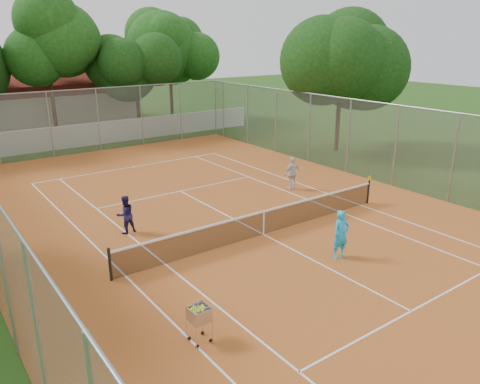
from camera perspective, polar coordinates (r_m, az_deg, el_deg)
ground at (r=17.66m, az=2.87°, el=-5.25°), size 120.00×120.00×0.00m
court_pad at (r=17.65m, az=2.87°, el=-5.22°), size 18.00×34.00×0.02m
court_lines at (r=17.65m, az=2.87°, el=-5.18°), size 10.98×23.78×0.01m
tennis_net at (r=17.46m, az=2.90°, el=-3.72°), size 11.88×0.10×0.98m
perimeter_fence at (r=16.96m, az=2.98°, el=0.95°), size 18.00×34.00×4.00m
boundary_wall at (r=33.76m, az=-17.85°, el=6.71°), size 26.00×0.30×1.50m
clubhouse at (r=42.64m, az=-25.04°, el=10.14°), size 16.40×9.00×4.40m
tropical_trees at (r=36.09m, az=-20.11°, el=14.02°), size 29.00×19.00×10.00m
player_near at (r=15.91m, az=12.20°, el=-5.08°), size 0.65×0.48×1.66m
player_far_left at (r=18.02m, az=-13.81°, el=-2.69°), size 0.77×0.62×1.47m
player_far_right at (r=22.71m, az=6.40°, el=2.30°), size 0.95×0.41×1.61m
ball_hopper at (r=11.71m, az=-4.97°, el=-15.63°), size 0.57×0.57×1.04m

